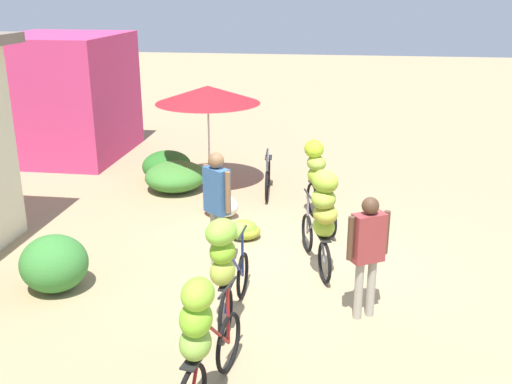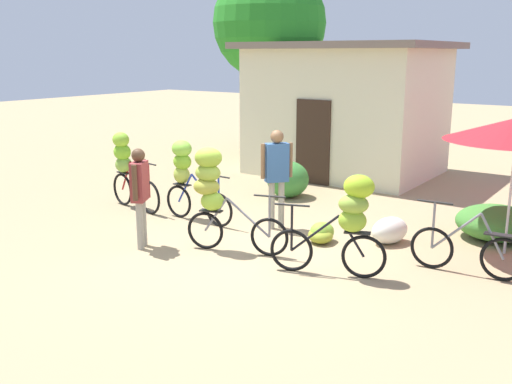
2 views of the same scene
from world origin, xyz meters
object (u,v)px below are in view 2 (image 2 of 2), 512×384
at_px(bicycle_by_shop, 348,216).
at_px(bicycle_near_pile, 186,172).
at_px(bicycle_center_loaded, 215,189).
at_px(banana_pile_on_ground, 321,233).
at_px(tree_behind_building, 269,24).
at_px(building_low, 347,108).
at_px(bicycle_leftmost, 126,165).
at_px(person_vendor, 140,188).
at_px(person_bystander, 277,168).
at_px(produce_sack, 390,230).
at_px(bicycle_rightmost, 466,251).

bearing_deg(bicycle_by_shop, bicycle_near_pile, 166.51).
relative_size(bicycle_center_loaded, bicycle_by_shop, 1.05).
relative_size(bicycle_center_loaded, banana_pile_on_ground, 2.60).
bearing_deg(tree_behind_building, building_low, -24.23).
bearing_deg(bicycle_leftmost, person_vendor, -37.86).
distance_m(bicycle_leftmost, bicycle_near_pile, 1.54).
bearing_deg(person_bystander, tree_behind_building, 124.95).
distance_m(bicycle_by_shop, person_vendor, 3.33).
distance_m(building_low, person_vendor, 7.42).
distance_m(bicycle_near_pile, bicycle_center_loaded, 1.90).
xyz_separation_m(building_low, produce_sack, (3.28, -4.88, -1.46)).
distance_m(banana_pile_on_ground, person_vendor, 3.05).
height_order(bicycle_leftmost, banana_pile_on_ground, bicycle_leftmost).
height_order(bicycle_by_shop, person_bystander, person_bystander).
relative_size(tree_behind_building, person_vendor, 3.51).
bearing_deg(bicycle_by_shop, bicycle_leftmost, 171.05).
relative_size(building_low, bicycle_center_loaded, 2.95).
distance_m(bicycle_near_pile, bicycle_rightmost, 5.14).
height_order(banana_pile_on_ground, person_bystander, person_bystander).
bearing_deg(bicycle_leftmost, building_low, 71.31).
bearing_deg(produce_sack, person_vendor, -141.73).
distance_m(tree_behind_building, bicycle_rightmost, 11.42).
xyz_separation_m(bicycle_leftmost, banana_pile_on_ground, (4.28, 0.31, -0.73)).
height_order(banana_pile_on_ground, person_vendor, person_vendor).
relative_size(bicycle_leftmost, bicycle_near_pile, 0.99).
relative_size(bicycle_near_pile, bicycle_rightmost, 1.03).
xyz_separation_m(bicycle_near_pile, bicycle_center_loaded, (1.56, -1.08, 0.10)).
bearing_deg(produce_sack, bicycle_near_pile, -167.36).
distance_m(produce_sack, person_bystander, 2.20).
distance_m(bicycle_near_pile, person_bystander, 1.77).
bearing_deg(bicycle_rightmost, bicycle_center_loaded, -161.11).
height_order(tree_behind_building, banana_pile_on_ground, tree_behind_building).
height_order(building_low, bicycle_leftmost, building_low).
bearing_deg(tree_behind_building, person_bystander, -55.05).
bearing_deg(person_vendor, produce_sack, 38.27).
height_order(building_low, banana_pile_on_ground, building_low).
bearing_deg(bicycle_leftmost, bicycle_center_loaded, -18.08).
bearing_deg(bicycle_leftmost, bicycle_near_pile, 2.45).
xyz_separation_m(bicycle_center_loaded, bicycle_rightmost, (3.55, 1.22, -0.65)).
bearing_deg(tree_behind_building, bicycle_by_shop, -50.17).
bearing_deg(bicycle_by_shop, bicycle_rightmost, 37.62).
bearing_deg(tree_behind_building, banana_pile_on_ground, -50.49).
relative_size(bicycle_leftmost, bicycle_rightmost, 1.02).
bearing_deg(produce_sack, person_bystander, -169.48).
bearing_deg(bicycle_rightmost, bicycle_leftmost, -178.25).
relative_size(tree_behind_building, bicycle_rightmost, 3.57).
bearing_deg(bicycle_by_shop, person_vendor, -166.64).
bearing_deg(person_vendor, bicycle_leftmost, 142.14).
distance_m(bicycle_near_pile, person_vendor, 1.75).
distance_m(bicycle_leftmost, person_bystander, 3.29).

